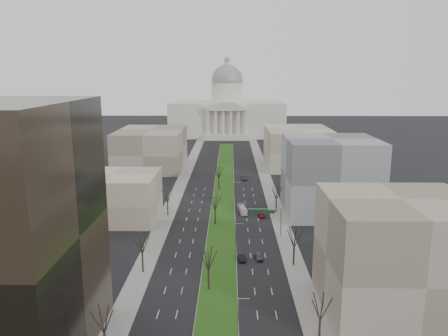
# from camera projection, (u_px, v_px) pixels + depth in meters

# --- Properties ---
(ground) EXTENTS (600.00, 600.00, 0.00)m
(ground) POSITION_uv_depth(u_px,v_px,m) (224.00, 189.00, 168.36)
(ground) COLOR black
(ground) RESTS_ON ground
(median) EXTENTS (8.00, 222.03, 0.20)m
(median) POSITION_uv_depth(u_px,v_px,m) (224.00, 190.00, 167.35)
(median) COLOR #999993
(median) RESTS_ON ground
(sidewalk_left) EXTENTS (5.00, 330.00, 0.15)m
(sidewalk_left) POSITION_uv_depth(u_px,v_px,m) (170.00, 209.00, 144.17)
(sidewalk_left) COLOR gray
(sidewalk_left) RESTS_ON ground
(sidewalk_right) EXTENTS (5.00, 330.00, 0.15)m
(sidewalk_right) POSITION_uv_depth(u_px,v_px,m) (276.00, 209.00, 143.67)
(sidewalk_right) COLOR gray
(sidewalk_right) RESTS_ON ground
(capitol) EXTENTS (80.00, 46.00, 55.00)m
(capitol) POSITION_uv_depth(u_px,v_px,m) (227.00, 113.00, 311.06)
(capitol) COLOR beige
(capitol) RESTS_ON ground
(building_beige_left) EXTENTS (26.00, 22.00, 14.00)m
(building_beige_left) POSITION_uv_depth(u_px,v_px,m) (114.00, 197.00, 133.15)
(building_beige_left) COLOR tan
(building_beige_left) RESTS_ON ground
(building_tan_right) EXTENTS (26.00, 24.00, 22.00)m
(building_tan_right) POSITION_uv_depth(u_px,v_px,m) (398.00, 257.00, 79.57)
(building_tan_right) COLOR gray
(building_tan_right) RESTS_ON ground
(building_grey_right) EXTENTS (28.00, 26.00, 24.00)m
(building_grey_right) POSITION_uv_depth(u_px,v_px,m) (330.00, 176.00, 137.97)
(building_grey_right) COLOR slate
(building_grey_right) RESTS_ON ground
(building_far_left) EXTENTS (30.00, 40.00, 18.00)m
(building_far_left) POSITION_uv_depth(u_px,v_px,m) (151.00, 149.00, 206.03)
(building_far_left) COLOR gray
(building_far_left) RESTS_ON ground
(building_far_right) EXTENTS (30.00, 40.00, 18.00)m
(building_far_right) POSITION_uv_depth(u_px,v_px,m) (298.00, 147.00, 209.92)
(building_far_right) COLOR tan
(building_far_right) RESTS_ON ground
(tree_left_near) EXTENTS (5.10, 5.10, 9.18)m
(tree_left_near) POSITION_uv_depth(u_px,v_px,m) (103.00, 319.00, 67.54)
(tree_left_near) COLOR black
(tree_left_near) RESTS_ON ground
(tree_left_mid) EXTENTS (5.40, 5.40, 9.72)m
(tree_left_mid) POSITION_uv_depth(u_px,v_px,m) (142.00, 243.00, 96.77)
(tree_left_mid) COLOR black
(tree_left_mid) RESTS_ON ground
(tree_left_far) EXTENTS (5.28, 5.28, 9.50)m
(tree_left_far) POSITION_uv_depth(u_px,v_px,m) (167.00, 195.00, 135.89)
(tree_left_far) COLOR black
(tree_left_far) RESTS_ON ground
(tree_right_near) EXTENTS (5.16, 5.16, 9.29)m
(tree_right_near) POSITION_uv_depth(u_px,v_px,m) (321.00, 306.00, 70.94)
(tree_right_near) COLOR black
(tree_right_near) RESTS_ON ground
(tree_right_mid) EXTENTS (5.52, 5.52, 9.94)m
(tree_right_mid) POSITION_uv_depth(u_px,v_px,m) (294.00, 236.00, 100.16)
(tree_right_mid) COLOR black
(tree_right_mid) RESTS_ON ground
(tree_right_far) EXTENTS (5.04, 5.04, 9.07)m
(tree_right_far) POSITION_uv_depth(u_px,v_px,m) (276.00, 193.00, 139.37)
(tree_right_far) COLOR black
(tree_right_far) RESTS_ON ground
(tree_median_a) EXTENTS (5.40, 5.40, 9.72)m
(tree_median_a) POSITION_uv_depth(u_px,v_px,m) (208.00, 258.00, 88.74)
(tree_median_a) COLOR black
(tree_median_a) RESTS_ON ground
(tree_median_b) EXTENTS (5.40, 5.40, 9.72)m
(tree_median_b) POSITION_uv_depth(u_px,v_px,m) (215.00, 202.00, 127.82)
(tree_median_b) COLOR black
(tree_median_b) RESTS_ON ground
(tree_median_c) EXTENTS (5.40, 5.40, 9.72)m
(tree_median_c) POSITION_uv_depth(u_px,v_px,m) (219.00, 172.00, 166.91)
(tree_median_c) COLOR black
(tree_median_c) RESTS_ON ground
(streetlamp_median_a) EXTENTS (1.90, 0.20, 9.16)m
(streetlamp_median_a) POSITION_uv_depth(u_px,v_px,m) (238.00, 323.00, 69.58)
(streetlamp_median_a) COLOR gray
(streetlamp_median_a) RESTS_ON ground
(streetlamp_median_b) EXTENTS (1.90, 0.20, 9.16)m
(streetlamp_median_b) POSITION_uv_depth(u_px,v_px,m) (236.00, 241.00, 103.78)
(streetlamp_median_b) COLOR gray
(streetlamp_median_b) RESTS_ON ground
(streetlamp_median_c) EXTENTS (1.90, 0.20, 9.16)m
(streetlamp_median_c) POSITION_uv_depth(u_px,v_px,m) (234.00, 195.00, 142.86)
(streetlamp_median_c) COLOR gray
(streetlamp_median_c) RESTS_ON ground
(mast_arm_signs) EXTENTS (9.12, 0.24, 8.09)m
(mast_arm_signs) POSITION_uv_depth(u_px,v_px,m) (271.00, 216.00, 118.05)
(mast_arm_signs) COLOR gray
(mast_arm_signs) RESTS_ON ground
(car_grey_near) EXTENTS (2.20, 4.32, 1.41)m
(car_grey_near) POSITION_uv_depth(u_px,v_px,m) (259.00, 256.00, 104.95)
(car_grey_near) COLOR #4E5156
(car_grey_near) RESTS_ON ground
(car_black) EXTENTS (1.80, 4.39, 1.42)m
(car_black) POSITION_uv_depth(u_px,v_px,m) (242.00, 257.00, 104.41)
(car_black) COLOR black
(car_black) RESTS_ON ground
(car_red) EXTENTS (2.27, 4.60, 1.29)m
(car_red) POSITION_uv_depth(u_px,v_px,m) (261.00, 215.00, 135.78)
(car_red) COLOR maroon
(car_red) RESTS_ON ground
(car_grey_far) EXTENTS (2.70, 5.35, 1.45)m
(car_grey_far) POSITION_uv_depth(u_px,v_px,m) (244.00, 178.00, 183.78)
(car_grey_far) COLOR #4C4F54
(car_grey_far) RESTS_ON ground
(box_van) EXTENTS (3.04, 8.44, 2.30)m
(box_van) POSITION_uv_depth(u_px,v_px,m) (242.00, 209.00, 139.94)
(box_van) COLOR white
(box_van) RESTS_ON ground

